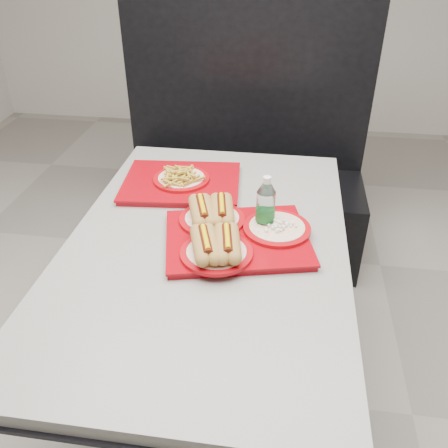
# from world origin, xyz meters

# --- Properties ---
(ground) EXTENTS (6.00, 6.00, 0.00)m
(ground) POSITION_xyz_m (0.00, 0.00, 0.00)
(ground) COLOR gray
(ground) RESTS_ON ground
(diner_table) EXTENTS (0.92, 1.42, 0.75)m
(diner_table) POSITION_xyz_m (0.00, 0.00, 0.58)
(diner_table) COLOR black
(diner_table) RESTS_ON ground
(booth_bench) EXTENTS (1.30, 0.57, 1.35)m
(booth_bench) POSITION_xyz_m (0.00, 1.09, 0.40)
(booth_bench) COLOR black
(booth_bench) RESTS_ON ground
(tray_near) EXTENTS (0.52, 0.45, 0.10)m
(tray_near) POSITION_xyz_m (0.08, -0.00, 0.79)
(tray_near) COLOR maroon
(tray_near) RESTS_ON diner_table
(tray_far) EXTENTS (0.47, 0.39, 0.09)m
(tray_far) POSITION_xyz_m (-0.16, 0.35, 0.78)
(tray_far) COLOR maroon
(tray_far) RESTS_ON diner_table
(water_bottle) EXTENTS (0.06, 0.06, 0.20)m
(water_bottle) POSITION_xyz_m (0.18, 0.08, 0.84)
(water_bottle) COLOR silver
(water_bottle) RESTS_ON diner_table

